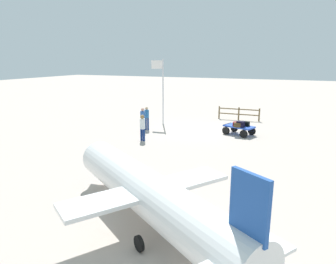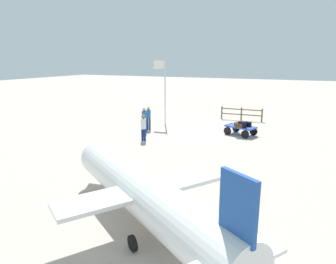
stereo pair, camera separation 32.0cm
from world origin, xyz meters
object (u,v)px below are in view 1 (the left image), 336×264
object	(u,v)px
suitcase_maroon	(245,124)
airplane_near	(145,190)
suitcase_tan	(238,124)
worker_supervisor	(143,118)
luggage_cart	(239,128)
flagpole	(162,86)
suitcase_dark	(237,125)
worker_trailing	(147,117)
worker_lead	(142,126)
suitcase_grey	(241,124)

from	to	relation	value
suitcase_maroon	airplane_near	world-z (taller)	airplane_near
suitcase_tan	worker_supervisor	size ratio (longest dim) A/B	0.39
luggage_cart	suitcase_tan	world-z (taller)	suitcase_tan
luggage_cart	suitcase_maroon	distance (m)	0.52
worker_supervisor	flagpole	bearing A→B (deg)	-90.22
luggage_cart	flagpole	world-z (taller)	flagpole
suitcase_dark	flagpole	world-z (taller)	flagpole
suitcase_tan	flagpole	distance (m)	6.66
suitcase_maroon	worker_trailing	distance (m)	6.81
worker_lead	suitcase_maroon	bearing A→B (deg)	-143.90
luggage_cart	airplane_near	world-z (taller)	airplane_near
suitcase_tan	airplane_near	size ratio (longest dim) A/B	0.08
suitcase_tan	worker_supervisor	distance (m)	6.43
luggage_cart	worker_supervisor	bearing A→B (deg)	17.74
suitcase_grey	airplane_near	world-z (taller)	airplane_near
luggage_cart	worker_lead	distance (m)	6.53
suitcase_dark	worker_lead	size ratio (longest dim) A/B	0.33
suitcase_dark	suitcase_tan	xyz separation A→B (m)	(0.03, -0.34, -0.01)
suitcase_tan	flagpole	xyz separation A→B (m)	(6.15, -1.27, 2.24)
suitcase_grey	worker_lead	xyz separation A→B (m)	(5.35, 3.55, 0.14)
worker_trailing	worker_supervisor	world-z (taller)	worker_supervisor
flagpole	worker_lead	bearing A→B (deg)	101.26
suitcase_grey	flagpole	size ratio (longest dim) A/B	0.11
suitcase_tan	worker_trailing	distance (m)	6.35
suitcase_maroon	worker_trailing	size ratio (longest dim) A/B	0.35
suitcase_dark	suitcase_tan	size ratio (longest dim) A/B	0.82
suitcase_maroon	suitcase_dark	distance (m)	0.72
suitcase_maroon	suitcase_grey	distance (m)	0.56
luggage_cart	suitcase_maroon	xyz separation A→B (m)	(-0.40, -0.11, 0.32)
luggage_cart	worker_trailing	xyz separation A→B (m)	(6.29, 1.19, 0.51)
worker_supervisor	flagpole	xyz separation A→B (m)	(-0.01, -3.11, 1.99)
suitcase_tan	worker_lead	bearing A→B (deg)	36.55
suitcase_tan	airplane_near	world-z (taller)	airplane_near
suitcase_maroon	worker_trailing	xyz separation A→B (m)	(6.69, 1.29, 0.19)
worker_supervisor	luggage_cart	bearing A→B (deg)	-162.26
suitcase_tan	suitcase_dark	bearing A→B (deg)	94.97
suitcase_grey	worker_trailing	distance (m)	6.52
suitcase_dark	worker_lead	world-z (taller)	worker_lead
suitcase_maroon	worker_lead	world-z (taller)	worker_lead
luggage_cart	suitcase_maroon	bearing A→B (deg)	-164.75
suitcase_tan	worker_lead	xyz separation A→B (m)	(5.14, 3.81, 0.21)
flagpole	suitcase_grey	bearing A→B (deg)	166.48
suitcase_dark	worker_supervisor	size ratio (longest dim) A/B	0.32
suitcase_dark	suitcase_tan	world-z (taller)	suitcase_dark
suitcase_dark	suitcase_grey	distance (m)	0.21
suitcase_dark	suitcase_maroon	bearing A→B (deg)	-123.98
worker_lead	flagpole	xyz separation A→B (m)	(1.01, -5.08, 2.03)
flagpole	suitcase_maroon	bearing A→B (deg)	171.20
suitcase_tan	airplane_near	distance (m)	12.49
worker_trailing	luggage_cart	bearing A→B (deg)	-169.33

